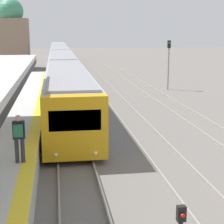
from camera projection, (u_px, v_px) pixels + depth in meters
person_on_platform at (19, 135)px, 12.60m from camera, size 0.40×0.40×1.66m
train_near at (61, 60)px, 48.17m from camera, size 2.70×68.86×3.04m
signal_mast_far at (169, 59)px, 34.69m from camera, size 0.28×0.29×4.57m
distant_domed_building at (12, 36)px, 53.81m from camera, size 4.66×4.66×9.94m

